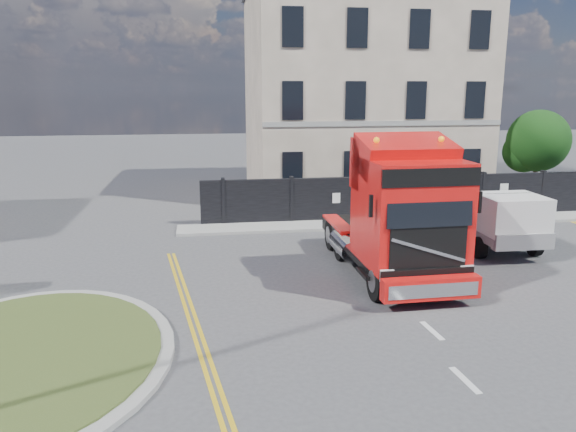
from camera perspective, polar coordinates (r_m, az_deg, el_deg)
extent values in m
plane|color=#424244|center=(16.39, 1.83, -8.15)|extent=(120.00, 120.00, 0.00)
cylinder|color=gray|center=(14.01, -25.85, -13.03)|extent=(6.80, 6.80, 0.12)
cylinder|color=#34451B|center=(13.98, -25.88, -12.73)|extent=(6.20, 6.20, 0.05)
cube|color=black|center=(26.06, 11.28, 1.84)|extent=(18.00, 0.25, 2.00)
cube|color=silver|center=(30.02, 26.74, 2.14)|extent=(2.60, 0.12, 2.00)
cube|color=beige|center=(32.75, 7.12, 12.11)|extent=(12.00, 10.00, 11.00)
cylinder|color=#382619|center=(32.44, 23.76, 3.49)|extent=(0.24, 0.24, 2.40)
sphere|color=#15350F|center=(32.22, 24.09, 7.00)|extent=(3.20, 3.20, 3.20)
sphere|color=#15350F|center=(32.35, 22.86, 6.05)|extent=(2.20, 2.20, 2.20)
cube|color=gray|center=(25.43, 11.87, -0.63)|extent=(20.00, 1.60, 0.12)
cube|color=black|center=(18.92, 9.87, -2.81)|extent=(2.81, 6.97, 0.49)
cube|color=red|center=(16.81, 12.23, 0.51)|extent=(2.80, 2.91, 3.08)
cube|color=red|center=(17.66, 11.04, 5.32)|extent=(2.76, 1.04, 1.54)
cube|color=black|center=(15.45, 14.23, 1.00)|extent=(2.42, 0.11, 1.15)
cube|color=red|center=(15.73, 14.30, -7.12)|extent=(2.75, 0.43, 0.60)
cylinder|color=black|center=(16.09, 9.14, -6.54)|extent=(0.37, 1.15, 1.14)
cylinder|color=gray|center=(16.09, 9.14, -6.54)|extent=(0.40, 0.64, 0.63)
cylinder|color=black|center=(16.98, 16.79, -5.90)|extent=(0.37, 1.15, 1.14)
cylinder|color=gray|center=(16.98, 16.79, -5.90)|extent=(0.40, 0.64, 0.63)
cylinder|color=black|center=(19.65, 5.51, -2.85)|extent=(0.37, 1.15, 1.14)
cylinder|color=gray|center=(19.65, 5.51, -2.85)|extent=(0.40, 0.64, 0.63)
cylinder|color=black|center=(20.39, 11.97, -2.50)|extent=(0.37, 1.15, 1.14)
cylinder|color=gray|center=(20.39, 11.97, -2.50)|extent=(0.40, 0.64, 0.63)
cylinder|color=black|center=(20.88, 4.57, -1.89)|extent=(0.37, 1.15, 1.14)
cylinder|color=gray|center=(20.88, 4.57, -1.89)|extent=(0.40, 0.64, 0.63)
cylinder|color=black|center=(21.57, 10.70, -1.59)|extent=(0.37, 1.15, 1.14)
cylinder|color=gray|center=(21.57, 10.70, -1.59)|extent=(0.40, 0.64, 0.63)
cube|color=gray|center=(22.72, 19.41, -0.84)|extent=(2.18, 5.36, 0.28)
cube|color=silver|center=(21.15, 21.64, 0.01)|extent=(2.14, 2.03, 1.45)
cylinder|color=black|center=(20.91, 18.88, -3.05)|extent=(0.28, 0.78, 0.78)
cylinder|color=black|center=(21.95, 23.79, -2.72)|extent=(0.28, 0.78, 0.78)
cylinder|color=black|center=(23.81, 15.23, -0.91)|extent=(0.28, 0.78, 0.78)
cylinder|color=black|center=(24.73, 19.72, -0.72)|extent=(0.28, 0.78, 0.78)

